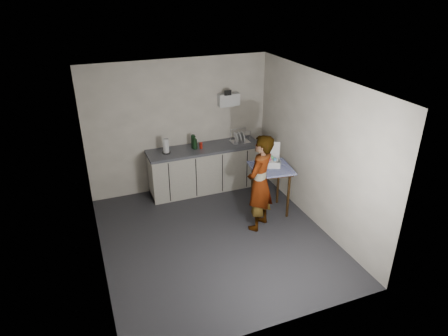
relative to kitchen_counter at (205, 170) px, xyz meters
name	(u,v)px	position (x,y,z in m)	size (l,w,h in m)	color
ground	(215,238)	(-0.40, -1.70, -0.43)	(4.00, 4.00, 0.00)	#29282D
wall_back	(179,126)	(-0.40, 0.29, 0.87)	(3.60, 0.02, 2.60)	#BEB6A5
wall_right	(315,151)	(1.39, -1.70, 0.87)	(0.02, 4.00, 2.60)	#BEB6A5
wall_left	(92,188)	(-2.19, -1.70, 0.87)	(0.02, 4.00, 2.60)	#BEB6A5
ceiling	(214,83)	(-0.40, -1.70, 2.17)	(3.60, 4.00, 0.01)	silver
kitchen_counter	(205,170)	(0.00, 0.00, 0.00)	(2.24, 0.62, 0.91)	black
wall_shelf	(229,100)	(0.60, 0.22, 1.32)	(0.42, 0.18, 0.37)	white
side_table	(271,173)	(0.82, -1.26, 0.35)	(0.78, 0.78, 0.90)	#34200B
standing_man	(260,183)	(0.42, -1.63, 0.42)	(0.62, 0.40, 1.69)	#B2A593
soap_bottle	(195,142)	(-0.19, 0.00, 0.62)	(0.10, 0.10, 0.27)	black
soda_can	(201,146)	(-0.07, -0.02, 0.54)	(0.06, 0.06, 0.12)	red
dark_bottle	(193,142)	(-0.20, 0.05, 0.62)	(0.08, 0.08, 0.27)	black
paper_towel	(166,146)	(-0.75, 0.00, 0.62)	(0.16, 0.16, 0.28)	black
dish_rack	(240,140)	(0.76, 0.00, 0.54)	(0.36, 0.27, 0.26)	silver
bakery_box	(272,161)	(0.87, -1.18, 0.56)	(0.37, 0.37, 0.39)	white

